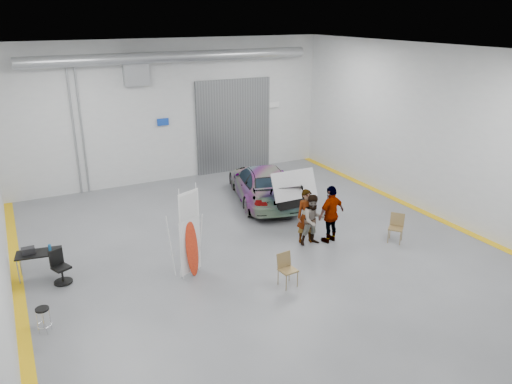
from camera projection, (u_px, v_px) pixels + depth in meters
name	position (u px, v px, depth m)	size (l,w,h in m)	color
ground	(259.00, 250.00, 15.58)	(16.00, 16.00, 0.00)	slate
room_shell	(235.00, 108.00, 16.15)	(14.02, 16.18, 6.01)	silver
sedan_car	(263.00, 184.00, 19.36)	(2.02, 4.95, 1.43)	white
person_a	(307.00, 216.00, 15.84)	(0.65, 0.42, 1.78)	brown
person_b	(313.00, 220.00, 15.69)	(0.81, 0.62, 1.67)	slate
person_c	(331.00, 214.00, 15.84)	(1.10, 0.45, 1.90)	#945931
surfboard_display	(188.00, 241.00, 13.68)	(0.70, 0.42, 2.66)	white
folding_chair_near	(288.00, 276.00, 13.46)	(0.48, 0.49, 0.92)	olive
folding_chair_far	(395.00, 233.00, 16.03)	(0.60, 0.70, 0.92)	olive
shop_stool	(44.00, 320.00, 11.48)	(0.33, 0.33, 0.64)	black
work_table	(36.00, 253.00, 13.73)	(1.27, 0.77, 0.97)	#919398
office_chair	(61.00, 269.00, 13.60)	(0.54, 0.57, 0.94)	black
trunk_lid	(293.00, 182.00, 17.25)	(1.67, 1.02, 0.04)	silver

